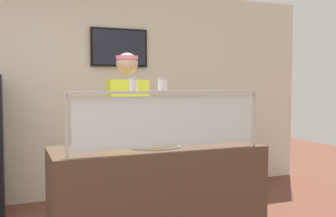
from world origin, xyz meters
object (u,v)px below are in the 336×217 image
parmesan_shaker (133,85)px  pepper_flake_shaker (162,85)px  worker_figure (128,130)px  pizza_server (153,142)px  pizza_tray (154,144)px  pizza_box_stack (221,116)px

parmesan_shaker → pepper_flake_shaker: bearing=0.0°
pepper_flake_shaker → worker_figure: bearing=89.0°
pizza_server → parmesan_shaker: parmesan_shaker is taller
parmesan_shaker → pepper_flake_shaker: (0.22, 0.00, 0.00)m
pizza_tray → pepper_flake_shaker: bearing=-97.3°
pizza_tray → pizza_server: bearing=-134.6°
parmesan_shaker → pizza_box_stack: parmesan_shaker is taller
parmesan_shaker → pepper_flake_shaker: 0.22m
pepper_flake_shaker → worker_figure: size_ratio=0.05×
parmesan_shaker → pizza_box_stack: 2.62m
pizza_server → pepper_flake_shaker: pepper_flake_shaker is taller
pizza_server → pepper_flake_shaker: (-0.02, -0.26, 0.46)m
pizza_tray → parmesan_shaker: 0.61m
pizza_server → pizza_box_stack: (1.55, 1.61, 0.05)m
parmesan_shaker → pizza_box_stack: size_ratio=0.19×
worker_figure → pizza_box_stack: size_ratio=3.54×
parmesan_shaker → pizza_tray: bearing=47.1°
parmesan_shaker → pepper_flake_shaker: pepper_flake_shaker is taller
pizza_box_stack → pizza_tray: bearing=-134.0°
pepper_flake_shaker → worker_figure: worker_figure is taller
pizza_server → worker_figure: 0.71m
pizza_server → worker_figure: bearing=87.2°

